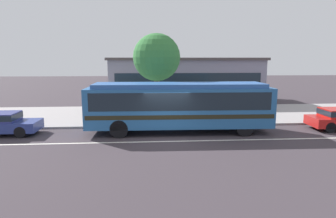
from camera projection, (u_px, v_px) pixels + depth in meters
ground_plane at (167, 137)px, 16.27m from camera, size 120.00×120.00×0.00m
sidewalk_slab at (161, 114)px, 22.68m from camera, size 60.00×8.00×0.12m
lane_stripe_center at (168, 141)px, 15.49m from camera, size 56.00×0.16×0.01m
transit_bus at (179, 104)px, 17.21m from camera, size 10.66×2.73×2.90m
pedestrian_waiting_near_sign at (208, 104)px, 20.76m from camera, size 0.47×0.47×1.74m
pedestrian_walking_along_curb at (111, 109)px, 18.75m from camera, size 0.48×0.48×1.74m
bus_stop_sign at (239, 101)px, 19.19m from camera, size 0.08×0.44×2.29m
street_tree_near_stop at (157, 58)px, 20.49m from camera, size 3.29×3.29×5.92m
station_building at (184, 79)px, 30.08m from camera, size 14.70×7.91×4.39m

